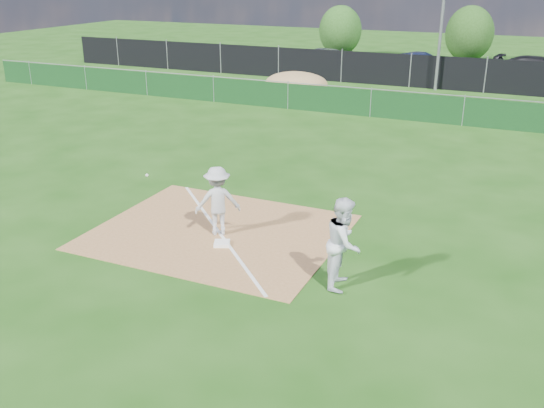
{
  "coord_description": "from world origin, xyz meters",
  "views": [
    {
      "loc": [
        6.98,
        -11.18,
        6.21
      ],
      "look_at": [
        1.49,
        1.0,
        1.0
      ],
      "focal_mm": 40.0,
      "sensor_mm": 36.0,
      "label": 1
    }
  ],
  "objects_px": {
    "car_mid": "(420,65)",
    "tree_mid": "(469,34)",
    "play_at_first": "(218,201)",
    "light_pole": "(442,14)",
    "first_base": "(222,243)",
    "car_right": "(540,70)",
    "car_left": "(330,59)",
    "runner": "(344,243)",
    "tree_left": "(340,30)"
  },
  "relations": [
    {
      "from": "first_base",
      "to": "tree_mid",
      "type": "height_order",
      "value": "tree_mid"
    },
    {
      "from": "light_pole",
      "to": "tree_left",
      "type": "xyz_separation_m",
      "value": [
        -9.05,
        10.68,
        -2.08
      ]
    },
    {
      "from": "light_pole",
      "to": "car_left",
      "type": "bearing_deg",
      "value": 150.3
    },
    {
      "from": "play_at_first",
      "to": "car_right",
      "type": "height_order",
      "value": "play_at_first"
    },
    {
      "from": "car_mid",
      "to": "play_at_first",
      "type": "bearing_deg",
      "value": -158.43
    },
    {
      "from": "runner",
      "to": "first_base",
      "type": "bearing_deg",
      "value": 71.85
    },
    {
      "from": "light_pole",
      "to": "runner",
      "type": "bearing_deg",
      "value": -84.54
    },
    {
      "from": "play_at_first",
      "to": "runner",
      "type": "bearing_deg",
      "value": -18.64
    },
    {
      "from": "tree_left",
      "to": "car_right",
      "type": "bearing_deg",
      "value": -22.33
    },
    {
      "from": "light_pole",
      "to": "play_at_first",
      "type": "height_order",
      "value": "light_pole"
    },
    {
      "from": "car_mid",
      "to": "tree_mid",
      "type": "bearing_deg",
      "value": 5.92
    },
    {
      "from": "first_base",
      "to": "car_right",
      "type": "bearing_deg",
      "value": 77.43
    },
    {
      "from": "light_pole",
      "to": "car_mid",
      "type": "relative_size",
      "value": 1.9
    },
    {
      "from": "light_pole",
      "to": "tree_mid",
      "type": "relative_size",
      "value": 2.06
    },
    {
      "from": "play_at_first",
      "to": "car_mid",
      "type": "bearing_deg",
      "value": 90.65
    },
    {
      "from": "car_mid",
      "to": "tree_left",
      "type": "bearing_deg",
      "value": 69.27
    },
    {
      "from": "car_right",
      "to": "play_at_first",
      "type": "bearing_deg",
      "value": 175.51
    },
    {
      "from": "car_right",
      "to": "light_pole",
      "type": "bearing_deg",
      "value": 143.28
    },
    {
      "from": "play_at_first",
      "to": "runner",
      "type": "xyz_separation_m",
      "value": [
        3.64,
        -1.23,
        0.08
      ]
    },
    {
      "from": "play_at_first",
      "to": "tree_mid",
      "type": "bearing_deg",
      "value": 87.24
    },
    {
      "from": "runner",
      "to": "car_right",
      "type": "distance_m",
      "value": 28.06
    },
    {
      "from": "car_left",
      "to": "tree_left",
      "type": "relative_size",
      "value": 1.13
    },
    {
      "from": "light_pole",
      "to": "tree_left",
      "type": "height_order",
      "value": "light_pole"
    },
    {
      "from": "car_left",
      "to": "tree_mid",
      "type": "bearing_deg",
      "value": -24.81
    },
    {
      "from": "light_pole",
      "to": "tree_mid",
      "type": "bearing_deg",
      "value": 89.22
    },
    {
      "from": "car_mid",
      "to": "car_right",
      "type": "xyz_separation_m",
      "value": [
        6.77,
        0.72,
        0.03
      ]
    },
    {
      "from": "tree_left",
      "to": "play_at_first",
      "type": "bearing_deg",
      "value": -76.81
    },
    {
      "from": "play_at_first",
      "to": "car_mid",
      "type": "distance_m",
      "value": 25.97
    },
    {
      "from": "first_base",
      "to": "car_mid",
      "type": "relative_size",
      "value": 0.09
    },
    {
      "from": "light_pole",
      "to": "car_left",
      "type": "xyz_separation_m",
      "value": [
        -7.64,
        4.36,
        -3.27
      ]
    },
    {
      "from": "car_right",
      "to": "tree_left",
      "type": "bearing_deg",
      "value": 76.81
    },
    {
      "from": "play_at_first",
      "to": "light_pole",
      "type": "bearing_deg",
      "value": 86.23
    },
    {
      "from": "light_pole",
      "to": "play_at_first",
      "type": "bearing_deg",
      "value": -93.77
    },
    {
      "from": "play_at_first",
      "to": "car_mid",
      "type": "height_order",
      "value": "play_at_first"
    },
    {
      "from": "light_pole",
      "to": "tree_mid",
      "type": "xyz_separation_m",
      "value": [
        0.15,
        11.18,
        -2.0
      ]
    },
    {
      "from": "play_at_first",
      "to": "tree_mid",
      "type": "xyz_separation_m",
      "value": [
        1.59,
        32.98,
        1.11
      ]
    },
    {
      "from": "car_right",
      "to": "tree_mid",
      "type": "distance_m",
      "value": 8.07
    },
    {
      "from": "car_mid",
      "to": "runner",
      "type": "bearing_deg",
      "value": -150.85
    },
    {
      "from": "play_at_first",
      "to": "car_left",
      "type": "height_order",
      "value": "play_at_first"
    },
    {
      "from": "light_pole",
      "to": "car_right",
      "type": "relative_size",
      "value": 1.59
    },
    {
      "from": "light_pole",
      "to": "car_left",
      "type": "distance_m",
      "value": 9.38
    },
    {
      "from": "car_left",
      "to": "car_right",
      "type": "relative_size",
      "value": 0.84
    },
    {
      "from": "light_pole",
      "to": "car_right",
      "type": "height_order",
      "value": "light_pole"
    },
    {
      "from": "tree_left",
      "to": "car_left",
      "type": "bearing_deg",
      "value": -77.45
    },
    {
      "from": "light_pole",
      "to": "runner",
      "type": "relative_size",
      "value": 4.11
    },
    {
      "from": "car_mid",
      "to": "car_right",
      "type": "bearing_deg",
      "value": -62.98
    },
    {
      "from": "car_left",
      "to": "car_mid",
      "type": "distance_m",
      "value": 5.91
    },
    {
      "from": "tree_left",
      "to": "car_mid",
      "type": "bearing_deg",
      "value": -41.66
    },
    {
      "from": "runner",
      "to": "car_mid",
      "type": "relative_size",
      "value": 0.46
    },
    {
      "from": "first_base",
      "to": "tree_left",
      "type": "height_order",
      "value": "tree_left"
    }
  ]
}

